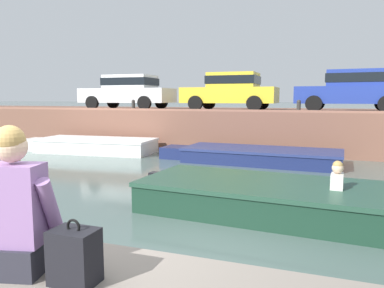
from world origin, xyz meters
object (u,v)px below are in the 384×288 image
object	(u,v)px
mooring_bollard_west	(133,104)
person_seated_right	(19,216)
boat_moored_central_navy	(254,155)
car_leftmost_white	(129,91)
car_left_inner_yellow	(231,90)
car_centre_blue	(352,89)
boat_moored_west_white	(91,145)
mooring_bollard_mid	(299,106)
motorboat_passing	(304,202)
backpack_on_ledge	(76,257)

from	to	relation	value
mooring_bollard_west	person_seated_right	size ratio (longest dim) A/B	0.46
boat_moored_central_navy	person_seated_right	bearing A→B (deg)	-88.04
car_leftmost_white	car_left_inner_yellow	distance (m)	4.85
car_leftmost_white	person_seated_right	bearing A→B (deg)	-63.34
car_leftmost_white	car_centre_blue	world-z (taller)	same
mooring_bollard_west	boat_moored_west_white	bearing A→B (deg)	-121.77
mooring_bollard_mid	person_seated_right	size ratio (longest dim) A/B	0.46
motorboat_passing	mooring_bollard_mid	xyz separation A→B (m)	(-0.64, 7.21, 1.55)
motorboat_passing	car_left_inner_yellow	xyz separation A→B (m)	(-3.49, 8.66, 2.16)
mooring_bollard_mid	person_seated_right	xyz separation A→B (m)	(-0.89, -12.09, -0.50)
boat_moored_central_navy	car_left_inner_yellow	world-z (taller)	car_left_inner_yellow
boat_moored_west_white	person_seated_right	xyz separation A→B (m)	(6.78, -10.47, 1.07)
mooring_bollard_mid	motorboat_passing	bearing A→B (deg)	-84.91
car_leftmost_white	backpack_on_ledge	xyz separation A→B (m)	(7.24, -13.55, -1.31)
boat_moored_central_navy	backpack_on_ledge	size ratio (longest dim) A/B	14.73
boat_moored_west_white	motorboat_passing	xyz separation A→B (m)	(8.31, -5.59, 0.01)
motorboat_passing	person_seated_right	distance (m)	5.22
car_leftmost_white	person_seated_right	xyz separation A→B (m)	(6.80, -13.54, -1.11)
boat_moored_central_navy	car_centre_blue	distance (m)	5.00
car_leftmost_white	boat_moored_west_white	bearing A→B (deg)	-89.60
mooring_bollard_west	mooring_bollard_mid	xyz separation A→B (m)	(6.66, 0.00, 0.00)
motorboat_passing	car_centre_blue	xyz separation A→B (m)	(1.15, 8.65, 2.16)
boat_moored_west_white	person_seated_right	distance (m)	12.51
car_leftmost_white	mooring_bollard_west	size ratio (longest dim) A/B	9.52
boat_moored_central_navy	car_centre_blue	world-z (taller)	car_centre_blue
mooring_bollard_west	mooring_bollard_mid	distance (m)	6.66
car_leftmost_white	backpack_on_ledge	bearing A→B (deg)	-61.88
motorboat_passing	mooring_bollard_west	distance (m)	10.38
boat_moored_west_white	boat_moored_central_navy	size ratio (longest dim) A/B	0.92
car_centre_blue	mooring_bollard_mid	size ratio (longest dim) A/B	8.92
car_left_inner_yellow	person_seated_right	bearing A→B (deg)	-81.80
motorboat_passing	person_seated_right	world-z (taller)	person_seated_right
boat_moored_west_white	car_left_inner_yellow	bearing A→B (deg)	32.47
backpack_on_ledge	motorboat_passing	bearing A→B (deg)	77.43
mooring_bollard_mid	car_left_inner_yellow	bearing A→B (deg)	153.00
backpack_on_ledge	car_leftmost_white	bearing A→B (deg)	118.12
boat_moored_central_navy	backpack_on_ledge	world-z (taller)	backpack_on_ledge
boat_moored_west_white	car_left_inner_yellow	distance (m)	6.12
car_centre_blue	person_seated_right	xyz separation A→B (m)	(-2.68, -13.53, -1.10)
boat_moored_central_navy	backpack_on_ledge	distance (m)	10.31
car_centre_blue	boat_moored_west_white	bearing A→B (deg)	-162.03
motorboat_passing	boat_moored_central_navy	bearing A→B (deg)	109.42
mooring_bollard_west	motorboat_passing	bearing A→B (deg)	-44.61
boat_moored_west_white	motorboat_passing	size ratio (longest dim) A/B	0.83
mooring_bollard_west	backpack_on_ledge	world-z (taller)	mooring_bollard_west
person_seated_right	mooring_bollard_west	bearing A→B (deg)	115.52
motorboat_passing	car_centre_blue	distance (m)	8.99
car_leftmost_white	car_centre_blue	distance (m)	9.48
car_centre_blue	backpack_on_ledge	bearing A→B (deg)	-99.39
boat_moored_west_white	motorboat_passing	world-z (taller)	motorboat_passing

